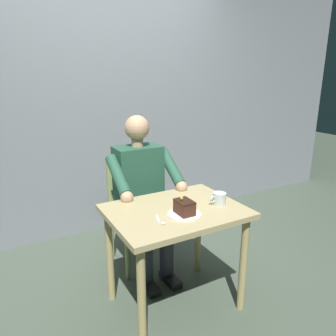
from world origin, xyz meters
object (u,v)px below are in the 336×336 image
(dining_table, at_px, (175,224))
(chair, at_px, (135,206))
(cake_slice, at_px, (185,207))
(seated_person, at_px, (143,194))
(dessert_spoon, at_px, (160,221))
(coffee_cup, at_px, (219,198))

(dining_table, relative_size, chair, 0.96)
(chair, distance_m, cake_slice, 0.84)
(dining_table, xyz_separation_m, chair, (0.00, -0.68, -0.12))
(seated_person, distance_m, dessert_spoon, 0.65)
(dining_table, distance_m, coffee_cup, 0.34)
(chair, relative_size, seated_person, 0.71)
(dining_table, relative_size, seated_person, 0.68)
(seated_person, height_order, coffee_cup, seated_person)
(seated_person, bearing_deg, cake_slice, 90.32)
(chair, xyz_separation_m, dessert_spoon, (0.17, 0.80, 0.23))
(dessert_spoon, bearing_deg, chair, -102.18)
(chair, distance_m, seated_person, 0.23)
(cake_slice, height_order, dessert_spoon, cake_slice)
(coffee_cup, relative_size, dessert_spoon, 0.87)
(dining_table, relative_size, dessert_spoon, 6.07)
(dessert_spoon, bearing_deg, dining_table, -145.25)
(chair, relative_size, coffee_cup, 7.31)
(dining_table, relative_size, cake_slice, 6.71)
(dining_table, height_order, cake_slice, cake_slice)
(dessert_spoon, bearing_deg, coffee_cup, -173.85)
(seated_person, distance_m, cake_slice, 0.63)
(cake_slice, relative_size, coffee_cup, 1.04)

